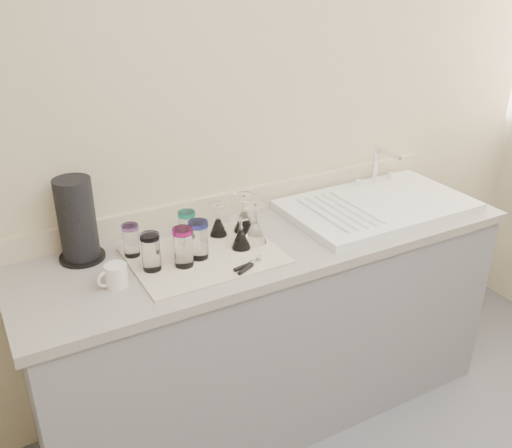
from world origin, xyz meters
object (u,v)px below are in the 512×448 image
tumbler_teal (131,240)px  can_opener (249,266)px  goblet_back_right (244,219)px  white_mug (115,276)px  sink_unit (378,205)px  paper_towel_roll (77,221)px  goblet_back_left (218,225)px  tumbler_magenta (151,252)px  tumbler_blue (183,247)px  goblet_front_right (255,229)px  tumbler_purple (187,227)px  tumbler_lavender (199,239)px  goblet_front_left (241,237)px

tumbler_teal → can_opener: 0.45m
goblet_back_right → white_mug: goblet_back_right is taller
sink_unit → paper_towel_roll: 1.29m
goblet_back_left → tumbler_magenta: bearing=-157.8°
tumbler_blue → sink_unit: bearing=3.7°
goblet_back_right → goblet_front_right: size_ratio=0.96×
tumbler_magenta → goblet_back_right: (0.44, 0.12, -0.02)m
tumbler_teal → sink_unit: bearing=-5.4°
sink_unit → goblet_back_left: (-0.74, 0.10, 0.03)m
tumbler_blue → can_opener: tumbler_blue is taller
tumbler_purple → paper_towel_roll: bearing=166.9°
tumbler_magenta → paper_towel_roll: 0.30m
tumbler_teal → white_mug: tumbler_teal is taller
tumbler_teal → goblet_back_left: size_ratio=0.95×
tumbler_magenta → tumbler_lavender: bearing=-0.5°
tumbler_purple → tumbler_teal: bearing=177.3°
paper_towel_roll → tumbler_blue: bearing=-38.2°
sink_unit → tumbler_blue: bearing=-176.3°
goblet_front_left → sink_unit: bearing=3.4°
goblet_back_right → goblet_back_left: bearing=170.8°
goblet_back_left → goblet_front_right: goblet_front_right is taller
goblet_back_left → goblet_back_right: bearing=-9.2°
tumbler_lavender → white_mug: bearing=-174.0°
tumbler_blue → tumbler_teal: bearing=130.9°
sink_unit → can_opener: (-0.76, -0.19, -0.00)m
tumbler_lavender → goblet_back_left: tumbler_lavender is taller
can_opener → white_mug: bearing=164.8°
tumbler_purple → goblet_front_right: size_ratio=0.82×
tumbler_teal → goblet_back_right: bearing=-2.5°
white_mug → paper_towel_roll: paper_towel_roll is taller
tumbler_purple → tumbler_lavender: tumbler_lavender is taller
goblet_back_left → goblet_front_left: (0.03, -0.14, 0.00)m
tumbler_magenta → paper_towel_roll: bearing=132.6°
tumbler_purple → white_mug: tumbler_purple is taller
tumbler_teal → goblet_front_left: goblet_front_left is taller
tumbler_teal → tumbler_purple: size_ratio=0.94×
goblet_front_left → tumbler_purple: bearing=140.7°
tumbler_purple → can_opener: size_ratio=1.10×
can_opener → tumbler_lavender: bearing=128.5°
sink_unit → goblet_back_left: sink_unit is taller
tumbler_lavender → paper_towel_roll: bearing=150.4°
can_opener → tumbler_magenta: bearing=152.8°
tumbler_purple → can_opener: bearing=-67.5°
tumbler_blue → paper_towel_roll: bearing=141.8°
goblet_front_right → paper_towel_roll: size_ratio=0.51×
tumbler_lavender → can_opener: tumbler_lavender is taller
goblet_back_left → paper_towel_roll: size_ratio=0.41×
goblet_front_left → paper_towel_roll: paper_towel_roll is taller
white_mug → tumbler_magenta: bearing=14.0°
sink_unit → white_mug: (-1.21, -0.07, 0.02)m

